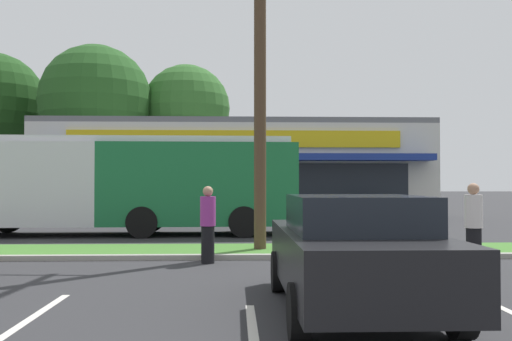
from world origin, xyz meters
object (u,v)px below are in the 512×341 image
city_bus (120,182)px  pedestrian_far (474,226)px  utility_pole (254,40)px  car_1 (353,252)px  pedestrian_near_bench (208,224)px

city_bus → pedestrian_far: size_ratio=6.81×
utility_pole → city_bus: bearing=129.6°
city_bus → car_1: (5.44, -11.65, -0.96)m
city_bus → car_1: bearing=113.6°
city_bus → pedestrian_far: city_bus is taller
utility_pole → car_1: 7.92m
utility_pole → pedestrian_far: size_ratio=5.71×
car_1 → pedestrian_near_bench: size_ratio=2.78×
pedestrian_far → city_bus: bearing=-177.5°
utility_pole → pedestrian_far: utility_pole is taller
city_bus → pedestrian_far: bearing=135.5°
car_1 → pedestrian_near_bench: (-2.19, 4.74, 0.03)m
pedestrian_near_bench → pedestrian_far: size_ratio=0.96×
city_bus → pedestrian_far: 11.82m
utility_pole → pedestrian_far: bearing=-33.4°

